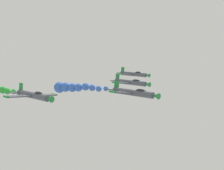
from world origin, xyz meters
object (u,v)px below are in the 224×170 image
Objects in this scene: airplane_lead at (133,93)px; airplane_left_outer at (134,74)px; airplane_right_inner at (33,95)px; airplane_left_inner at (131,82)px.

airplane_left_outer is at bearing -138.46° from airplane_lead.
airplane_left_inner is at bearing -177.79° from airplane_right_inner.
airplane_lead is 1.00× the size of airplane_right_inner.
airplane_right_inner is (25.61, 0.99, -0.01)m from airplane_left_inner.
airplane_left_inner is 15.85m from airplane_left_outer.
airplane_lead is 1.00× the size of airplane_left_inner.
airplane_right_inner is 39.46m from airplane_left_outer.
airplane_right_inner is at bearing 2.21° from airplane_left_inner.
airplane_left_inner is 25.63m from airplane_right_inner.
airplane_left_outer is at bearing -163.85° from airplane_right_inner.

